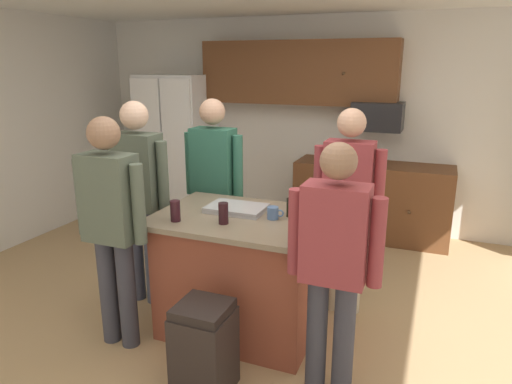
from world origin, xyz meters
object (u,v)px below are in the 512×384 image
at_px(refrigerator, 177,147).
at_px(person_elder_center, 334,258).
at_px(person_guest_by_door, 214,180).
at_px(person_guest_left, 347,199).
at_px(person_guest_right, 111,219).
at_px(mug_blue_stoneware, 273,213).
at_px(serving_tray, 237,208).
at_px(trash_bin, 204,348).
at_px(glass_dark_ale, 291,208).
at_px(kitchen_island, 241,273).
at_px(glass_short_whisky, 175,211).
at_px(microwave_over_range, 378,116).
at_px(person_host_foreground, 139,190).
at_px(glass_pilsner, 223,213).

distance_m(refrigerator, person_elder_center, 3.97).
bearing_deg(person_guest_by_door, refrigerator, 179.87).
distance_m(person_guest_left, person_guest_right, 1.82).
xyz_separation_m(mug_blue_stoneware, serving_tray, (-0.32, 0.07, -0.02)).
relative_size(refrigerator, trash_bin, 3.10).
distance_m(person_guest_left, glass_dark_ale, 0.57).
relative_size(person_elder_center, serving_tray, 3.68).
xyz_separation_m(kitchen_island, person_elder_center, (0.81, -0.47, 0.45)).
xyz_separation_m(kitchen_island, trash_bin, (0.07, -0.74, -0.18)).
distance_m(person_guest_left, glass_short_whisky, 1.38).
bearing_deg(microwave_over_range, person_guest_left, -88.60).
relative_size(kitchen_island, trash_bin, 2.09).
bearing_deg(kitchen_island, mug_blue_stoneware, 5.12).
distance_m(person_host_foreground, mug_blue_stoneware, 1.23).
bearing_deg(glass_dark_ale, trash_bin, -108.02).
xyz_separation_m(person_host_foreground, person_guest_by_door, (0.42, 0.56, -0.01)).
xyz_separation_m(person_guest_left, glass_short_whisky, (-1.06, -0.88, 0.03)).
bearing_deg(glass_short_whisky, person_guest_left, 39.55).
bearing_deg(mug_blue_stoneware, person_guest_left, 53.30).
distance_m(refrigerator, glass_pilsner, 3.21).
height_order(microwave_over_range, kitchen_island, microwave_over_range).
distance_m(person_guest_by_door, glass_dark_ale, 1.06).
bearing_deg(trash_bin, person_guest_left, 65.62).
relative_size(person_elder_center, mug_blue_stoneware, 12.87).
relative_size(microwave_over_range, glass_pilsner, 3.67).
xyz_separation_m(microwave_over_range, person_guest_by_door, (-1.19, -1.81, -0.44)).
bearing_deg(serving_tray, mug_blue_stoneware, -12.46).
distance_m(person_host_foreground, person_guest_right, 0.66).
bearing_deg(glass_dark_ale, person_elder_center, -52.47).
height_order(person_guest_left, glass_short_whisky, person_guest_left).
xyz_separation_m(kitchen_island, person_guest_by_door, (-0.56, 0.67, 0.53)).
bearing_deg(person_elder_center, refrigerator, -15.17).
xyz_separation_m(glass_dark_ale, serving_tray, (-0.43, -0.03, -0.05)).
bearing_deg(person_guest_left, refrigerator, -75.16).
distance_m(glass_dark_ale, mug_blue_stoneware, 0.15).
distance_m(person_elder_center, mug_blue_stoneware, 0.75).
relative_size(glass_pilsner, mug_blue_stoneware, 1.21).
distance_m(refrigerator, trash_bin, 3.77).
distance_m(person_guest_by_door, glass_short_whisky, 0.97).
relative_size(person_guest_left, person_guest_by_door, 0.98).
bearing_deg(person_host_foreground, person_elder_center, -11.54).
bearing_deg(person_guest_by_door, person_elder_center, 10.14).
bearing_deg(glass_pilsner, glass_dark_ale, 39.71).
relative_size(microwave_over_range, glass_dark_ale, 4.06).
distance_m(person_host_foreground, person_elder_center, 1.88).
xyz_separation_m(refrigerator, glass_pilsner, (1.93, -2.56, 0.07)).
height_order(person_host_foreground, person_guest_by_door, person_host_foreground).
height_order(person_guest_left, trash_bin, person_guest_left).
distance_m(person_guest_left, person_elder_center, 1.08).
bearing_deg(person_host_foreground, glass_dark_ale, 7.03).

